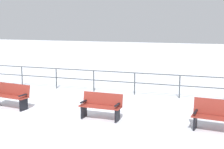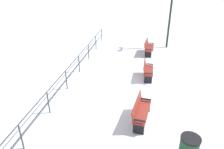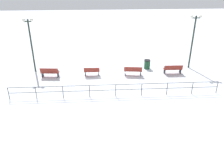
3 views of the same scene
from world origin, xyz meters
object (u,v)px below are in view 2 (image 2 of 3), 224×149
bench_third (147,70)px  bench_fourth (148,47)px  lamppost_middle (172,0)px  trash_bin (189,149)px  bench_second (140,111)px

bench_third → bench_fourth: size_ratio=0.85×
lamppost_middle → bench_fourth: bearing=-129.6°
bench_fourth → trash_bin: 9.16m
bench_second → bench_fourth: (0.13, 7.43, -0.01)m
trash_bin → lamppost_middle: bearing=90.3°
bench_second → lamppost_middle: lamppost_middle is taller
bench_fourth → bench_second: bearing=-85.6°
lamppost_middle → bench_second: bearing=-99.2°
bench_second → trash_bin: (1.52, -1.62, -0.04)m
bench_fourth → trash_bin: bearing=-75.9°
bench_second → trash_bin: 2.22m
bench_second → trash_bin: bench_second is taller
bench_second → bench_fourth: bearing=96.5°
bench_third → bench_fourth: bench_fourth is taller
bench_fourth → lamppost_middle: bearing=55.8°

